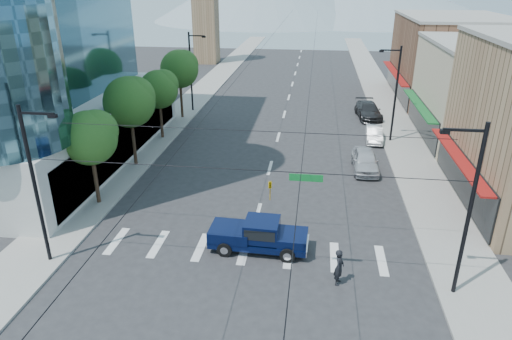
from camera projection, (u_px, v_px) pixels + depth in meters
The scene contains 18 objects.
ground at pixel (244, 266), 25.15m from camera, with size 160.00×160.00×0.00m, color #28282B.
sidewalk_left at pixel (203, 90), 63.02m from camera, with size 4.00×120.00×0.15m, color gray.
sidewalk_right at pixel (381, 96), 60.12m from camera, with size 4.00×120.00×0.15m, color gray.
shop_mid at pixel (493, 94), 42.84m from camera, with size 12.00×14.00×9.00m, color tan.
shop_far at pixel (450, 60), 57.22m from camera, with size 12.00×18.00×10.00m, color brown.
clock_tower at pixel (205, 1), 79.45m from camera, with size 4.80×4.80×20.40m.
tree_near at pixel (92, 136), 30.07m from camera, with size 3.65×3.64×6.71m.
tree_midnear at pixel (131, 100), 36.22m from camera, with size 4.09×4.09×7.52m.
tree_midfar at pixel (160, 88), 42.83m from camera, with size 3.65×3.64×6.71m.
tree_far at pixel (181, 68), 48.97m from camera, with size 4.09×4.09×7.52m.
signal_rig at pixel (243, 199), 22.38m from camera, with size 21.80×0.20×9.00m.
lamp_pole_nw at pixel (192, 69), 51.83m from camera, with size 2.00×0.25×9.00m.
lamp_pole_ne at pixel (395, 91), 41.97m from camera, with size 2.00×0.25×9.00m.
pickup_truck at pixel (258, 234), 26.24m from camera, with size 5.80×2.40×1.94m.
pedestrian at pixel (339, 267), 23.33m from camera, with size 0.73×0.48×1.99m, color black.
parked_car_near at pixel (365, 160), 37.16m from camera, with size 2.01×4.99×1.70m, color silver.
parked_car_mid at pixel (374, 134), 43.76m from camera, with size 1.48×4.25×1.40m, color white.
parked_car_far at pixel (368, 111), 50.84m from camera, with size 2.39×5.87×1.70m, color #29292B.
Camera 1 is at (3.43, -20.77, 14.75)m, focal length 32.00 mm.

